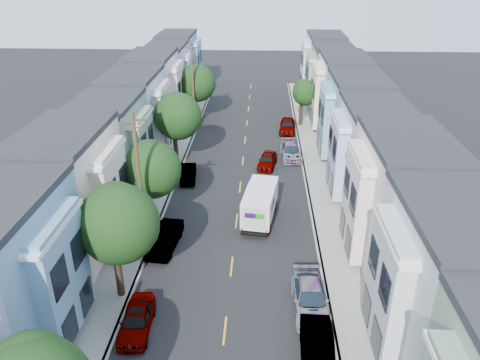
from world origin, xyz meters
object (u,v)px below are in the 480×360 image
at_px(fedex_truck, 260,203).
at_px(parked_right_d, 287,126).
at_px(parked_right_b, 310,298).
at_px(parked_left_c, 165,239).
at_px(tree_b, 117,224).
at_px(tree_d, 177,116).
at_px(parked_left_d, 188,174).
at_px(parked_right_a, 317,350).
at_px(utility_pole_far, 193,86).
at_px(tree_e, 196,83).
at_px(tree_far_r, 304,93).
at_px(utility_pole_near, 140,183).
at_px(parked_right_c, 291,151).
at_px(parked_left_b, 137,320).
at_px(lead_sedan, 267,160).
at_px(tree_c, 151,170).

distance_m(fedex_truck, parked_right_d, 20.98).
relative_size(parked_right_b, parked_right_d, 1.02).
xyz_separation_m(parked_left_c, parked_right_d, (9.80, 25.01, 0.00)).
distance_m(tree_b, parked_right_d, 32.67).
xyz_separation_m(tree_d, parked_left_d, (1.40, -3.46, -4.42)).
bearing_deg(parked_right_a, utility_pole_far, 109.06).
bearing_deg(tree_e, tree_far_r, -5.04).
xyz_separation_m(tree_far_r, parked_right_a, (-1.99, -37.31, -3.34)).
distance_m(parked_left_c, parked_right_d, 26.86).
bearing_deg(parked_left_c, utility_pole_near, -172.61).
bearing_deg(parked_right_c, parked_left_b, -115.69).
xyz_separation_m(tree_b, lead_sedan, (8.77, 20.03, -4.49)).
xyz_separation_m(lead_sedan, parked_right_d, (2.44, 10.35, 0.09)).
xyz_separation_m(tree_b, tree_c, (-0.00, 8.57, -0.49)).
bearing_deg(lead_sedan, tree_c, -118.02).
bearing_deg(tree_far_r, tree_b, -111.98).
height_order(tree_b, lead_sedan, tree_b).
bearing_deg(parked_right_d, fedex_truck, -93.87).
distance_m(tree_c, parked_right_b, 14.98).
height_order(parked_left_b, parked_left_d, parked_left_b).
height_order(tree_c, parked_right_b, tree_c).
xyz_separation_m(parked_left_c, parked_right_c, (9.80, 17.14, -0.07)).
bearing_deg(utility_pole_far, tree_c, -90.01).
bearing_deg(lead_sedan, tree_d, -170.99).
relative_size(tree_far_r, parked_left_c, 1.24).
height_order(tree_far_r, parked_right_b, tree_far_r).
height_order(tree_c, parked_left_c, tree_c).
bearing_deg(parked_left_d, parked_left_b, -95.69).
relative_size(lead_sedan, parked_right_a, 0.91).
bearing_deg(tree_e, tree_b, -90.00).
height_order(tree_d, utility_pole_far, utility_pole_far).
bearing_deg(parked_right_c, parked_right_a, -94.54).
height_order(utility_pole_near, parked_right_b, utility_pole_near).
xyz_separation_m(utility_pole_near, parked_left_b, (1.40, -8.14, -4.45)).
xyz_separation_m(utility_pole_far, lead_sedan, (8.76, -11.29, -4.47)).
relative_size(tree_e, parked_right_c, 1.54).
relative_size(tree_far_r, parked_right_a, 1.24).
xyz_separation_m(utility_pole_near, parked_left_c, (1.40, 0.04, -4.39)).
bearing_deg(tree_c, utility_pole_far, 89.99).
bearing_deg(parked_right_d, parked_right_b, -85.45).
xyz_separation_m(tree_c, utility_pole_far, (0.00, 22.75, 0.48)).
distance_m(tree_d, utility_pole_far, 11.24).
distance_m(tree_d, parked_right_d, 15.81).
distance_m(utility_pole_near, parked_right_b, 13.40).
xyz_separation_m(tree_far_r, lead_sedan, (-4.43, -12.67, -3.42)).
relative_size(parked_left_c, parked_right_a, 1.00).
bearing_deg(tree_e, utility_pole_far, -89.96).
height_order(parked_left_c, parked_right_d, parked_right_d).
relative_size(tree_b, parked_right_a, 1.64).
bearing_deg(parked_left_c, parked_right_d, 74.17).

